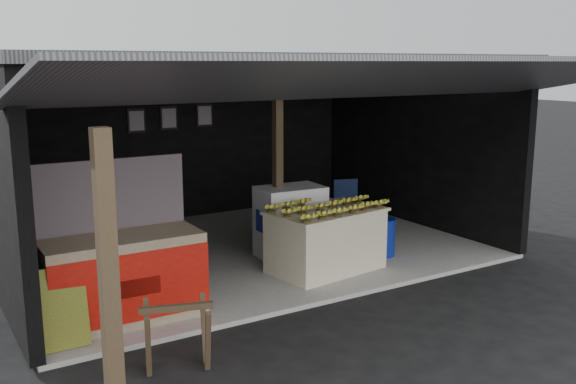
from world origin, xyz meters
TOP-DOWN VIEW (x-y plane):
  - ground at (0.00, 0.00)m, footprint 80.00×80.00m
  - concrete_slab at (0.00, 2.50)m, footprint 7.00×5.00m
  - shophouse at (0.00, 2.82)m, footprint 7.40×7.29m
  - banana_table at (0.51, 0.96)m, footprint 1.68×1.16m
  - banana_pile at (0.51, 0.96)m, footprint 1.55×1.05m
  - white_crate at (0.45, 1.78)m, footprint 0.99×0.70m
  - neighbor_stall at (-2.43, 0.72)m, footprint 1.74×0.79m
  - green_signboard at (-3.21, 0.30)m, footprint 0.56×0.18m
  - sawhorse at (-2.34, -0.66)m, footprint 0.75×0.74m
  - water_barrel at (1.64, 1.08)m, footprint 0.37×0.37m
  - plastic_chair at (1.99, 2.43)m, footprint 0.53×0.53m
  - magenta_rug at (1.57, 2.27)m, footprint 1.59×1.14m
  - picture_frames at (-0.17, 4.89)m, footprint 1.62×0.04m

SIDE VIEW (x-z plane):
  - ground at x=0.00m, z-range 0.00..0.00m
  - concrete_slab at x=0.00m, z-range 0.00..0.06m
  - magenta_rug at x=1.57m, z-range 0.06..0.07m
  - water_barrel at x=1.64m, z-range 0.06..0.60m
  - sawhorse at x=-2.34m, z-range 0.09..0.76m
  - green_signboard at x=-3.21m, z-range 0.06..0.90m
  - banana_table at x=0.51m, z-range 0.06..0.93m
  - white_crate at x=0.45m, z-range 0.06..1.12m
  - plastic_chair at x=1.99m, z-range 0.14..1.05m
  - neighbor_stall at x=-2.43m, z-range -0.30..1.49m
  - banana_pile at x=0.51m, z-range 0.92..1.09m
  - picture_frames at x=-0.17m, z-range 1.70..2.16m
  - shophouse at x=0.00m, z-range 0.59..3.61m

